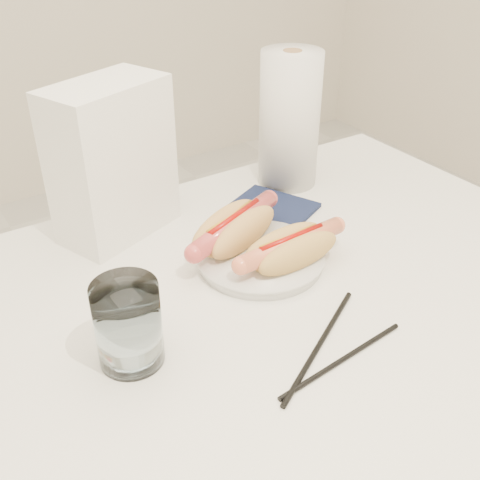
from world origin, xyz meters
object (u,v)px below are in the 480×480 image
paper_towel_roll (289,120)px  napkin_box (112,161)px  water_glass (128,324)px  hotdog_right (291,249)px  plate (260,259)px  table (238,353)px  hotdog_left (234,229)px

paper_towel_roll → napkin_box: bearing=178.8°
water_glass → paper_towel_roll: 0.54m
napkin_box → paper_towel_roll: size_ratio=1.00×
hotdog_right → napkin_box: size_ratio=0.74×
plate → hotdog_right: bearing=-57.2°
table → hotdog_left: bearing=58.8°
napkin_box → paper_towel_roll: 0.34m
table → plate: (0.10, 0.09, 0.07)m
hotdog_left → water_glass: (-0.24, -0.14, 0.01)m
plate → hotdog_left: size_ratio=0.97×
hotdog_left → hotdog_right: size_ratio=1.06×
water_glass → plate: bearing=18.8°
hotdog_left → water_glass: 0.27m
hotdog_right → paper_towel_roll: 0.31m
napkin_box → paper_towel_roll: (0.34, -0.01, 0.00)m
table → paper_towel_roll: (0.31, 0.30, 0.18)m
napkin_box → hotdog_left: bearing=-73.2°
hotdog_right → napkin_box: napkin_box is taller
plate → water_glass: (-0.25, -0.09, 0.05)m
table → paper_towel_roll: bearing=44.3°
hotdog_left → napkin_box: size_ratio=0.78×
paper_towel_roll → table: bearing=-135.7°
paper_towel_roll → water_glass: bearing=-147.5°
water_glass → paper_towel_roll: (0.45, 0.29, 0.07)m
hotdog_left → paper_towel_roll: size_ratio=0.78×
plate → hotdog_left: hotdog_left is taller
plate → paper_towel_roll: 0.31m
hotdog_right → hotdog_left: bearing=111.1°
table → napkin_box: napkin_box is taller
table → napkin_box: bearing=97.1°
paper_towel_roll → hotdog_right: bearing=-125.9°
table → napkin_box: size_ratio=4.80×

